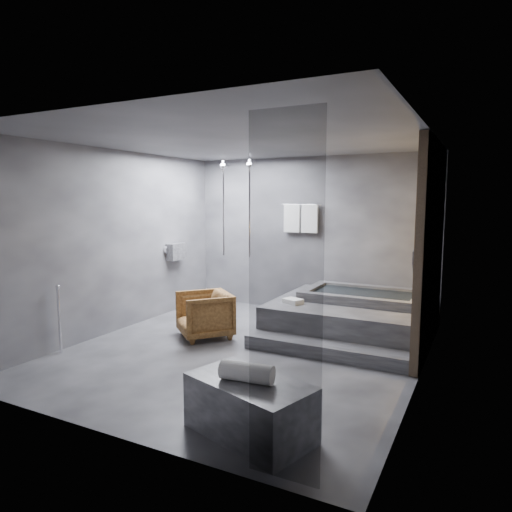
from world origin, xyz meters
The scene contains 7 objects.
room centered at (0.40, 0.24, 1.73)m, with size 5.00×5.04×2.82m.
tub_deck centered at (1.05, 1.45, 0.25)m, with size 2.20×2.00×0.50m, color #313133.
tub_step centered at (1.05, 0.27, 0.09)m, with size 2.20×0.36×0.18m, color #313133.
concrete_bench centered at (1.10, -1.93, 0.25)m, with size 1.10×0.61×0.50m, color #37373A.
driftwood_chair centered at (-0.83, 0.28, 0.34)m, with size 0.73×0.75×0.68m, color #422710.
rolled_towel centered at (1.10, -1.97, 0.58)m, with size 0.17×0.17×0.47m, color white.
deck_towel centered at (0.33, 0.92, 0.54)m, with size 0.27×0.20×0.07m, color white.
Camera 1 is at (2.87, -5.27, 2.05)m, focal length 32.00 mm.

